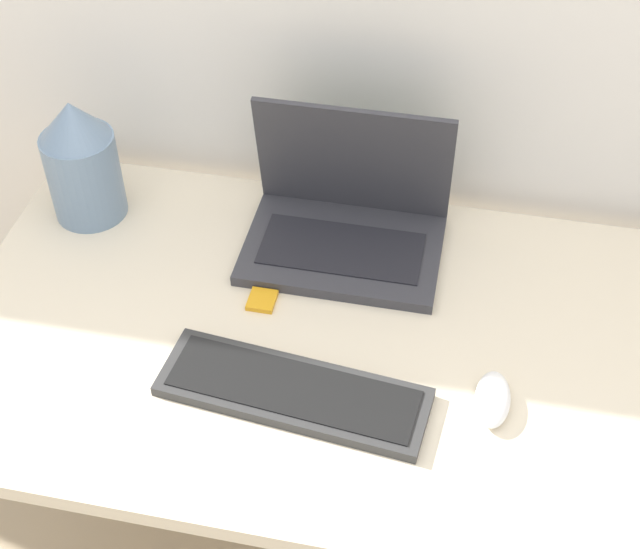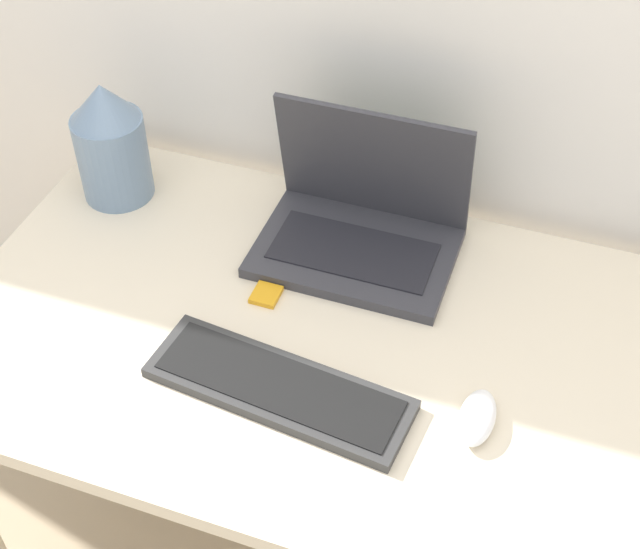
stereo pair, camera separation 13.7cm
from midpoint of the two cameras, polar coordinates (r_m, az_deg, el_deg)
The scene contains 6 objects.
desk at distance 1.49m, azimuth -0.72°, elevation -6.72°, with size 1.30×0.73×0.77m.
laptop at distance 1.54m, azimuth -0.83°, elevation 3.54°, with size 0.34×0.24×0.25m.
keyboard at distance 1.34m, azimuth -4.69°, elevation -7.65°, with size 0.42×0.17×0.02m.
mouse at distance 1.33m, azimuth 8.08°, elevation -8.07°, with size 0.05×0.10×0.03m.
vase at distance 1.65m, azimuth -17.39°, elevation 6.86°, with size 0.13×0.13×0.23m.
mp3_player at distance 1.48m, azimuth -6.40°, elevation -1.78°, with size 0.04×0.05×0.01m.
Camera 1 is at (0.14, -0.57, 1.83)m, focal length 50.00 mm.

